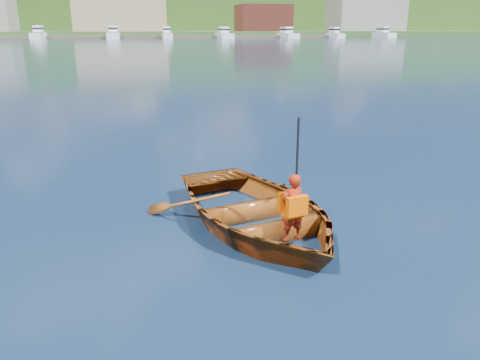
{
  "coord_description": "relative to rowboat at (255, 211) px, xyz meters",
  "views": [
    {
      "loc": [
        -0.9,
        -7.73,
        3.22
      ],
      "look_at": [
        0.63,
        -0.64,
        0.85
      ],
      "focal_mm": 35.0,
      "sensor_mm": 36.0,
      "label": 1
    }
  ],
  "objects": [
    {
      "name": "ground",
      "position": [
        -0.9,
        0.64,
        -0.29
      ],
      "size": [
        600.0,
        600.0,
        0.0
      ],
      "color": "#102144",
      "rests_on": "ground"
    },
    {
      "name": "rowboat",
      "position": [
        0.0,
        0.0,
        0.0
      ],
      "size": [
        3.95,
        4.83,
        0.88
      ],
      "color": "brown",
      "rests_on": "ground"
    },
    {
      "name": "child_paddler",
      "position": [
        0.37,
        -0.84,
        0.36
      ],
      "size": [
        0.44,
        0.41,
        1.87
      ],
      "color": "#9D200A",
      "rests_on": "ground"
    },
    {
      "name": "shoreline",
      "position": [
        -0.9,
        237.25,
        10.03
      ],
      "size": [
        400.0,
        140.0,
        22.0
      ],
      "color": "#365624",
      "rests_on": "ground"
    },
    {
      "name": "dock",
      "position": [
        -12.41,
        148.64,
        0.11
      ],
      "size": [
        160.05,
        7.0,
        0.8
      ],
      "color": "brown",
      "rests_on": "ground"
    },
    {
      "name": "waterfront_buildings",
      "position": [
        -8.64,
        165.64,
        7.46
      ],
      "size": [
        202.0,
        16.0,
        14.0
      ],
      "color": "brown",
      "rests_on": "ground"
    },
    {
      "name": "marina_yachts",
      "position": [
        10.85,
        143.98,
        1.02
      ],
      "size": [
        146.21,
        13.77,
        4.0
      ],
      "color": "white",
      "rests_on": "ground"
    }
  ]
}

